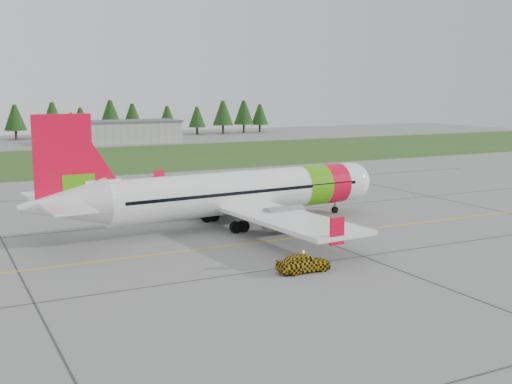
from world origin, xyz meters
TOP-DOWN VIEW (x-y plane):
  - ground at (0.00, 0.00)m, footprint 320.00×320.00m
  - aircraft at (5.91, 15.34)m, footprint 36.85×34.04m
  - follow_me_car at (3.52, -1.59)m, footprint 1.42×1.67m
  - grass_strip at (0.00, 82.00)m, footprint 320.00×50.00m
  - taxi_guideline at (0.00, 8.00)m, footprint 120.00×0.25m
  - hangar_east at (25.00, 118.00)m, footprint 24.00×12.00m
  - treeline at (0.00, 138.00)m, footprint 160.00×8.00m

SIDE VIEW (x-z plane):
  - ground at x=0.00m, z-range 0.00..0.00m
  - taxi_guideline at x=0.00m, z-range 0.00..0.02m
  - grass_strip at x=0.00m, z-range 0.00..0.03m
  - follow_me_car at x=3.52m, z-range 0.00..4.08m
  - hangar_east at x=25.00m, z-range 0.00..5.20m
  - aircraft at x=5.91m, z-range -2.36..8.80m
  - treeline at x=0.00m, z-range 0.00..10.00m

